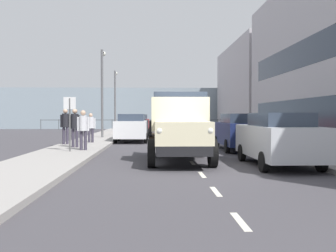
% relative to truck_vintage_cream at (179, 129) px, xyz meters
% --- Properties ---
extents(ground_plane, '(80.00, 80.00, 0.00)m').
position_rel_truck_vintage_cream_xyz_m(ground_plane, '(-0.44, -9.84, -1.18)').
color(ground_plane, '#423F44').
extents(sidewalk_left, '(2.65, 44.79, 0.15)m').
position_rel_truck_vintage_cream_xyz_m(sidewalk_left, '(-5.39, -9.84, -1.10)').
color(sidewalk_left, '#9E9993').
rests_on(sidewalk_left, ground_plane).
extents(sidewalk_right, '(2.65, 44.79, 0.15)m').
position_rel_truck_vintage_cream_xyz_m(sidewalk_right, '(4.52, -9.84, -1.10)').
color(sidewalk_right, '#9E9993').
rests_on(sidewalk_right, ground_plane).
extents(road_centreline_markings, '(0.12, 39.60, 0.01)m').
position_rel_truck_vintage_cream_xyz_m(road_centreline_markings, '(-0.44, -8.65, -1.17)').
color(road_centreline_markings, silver).
rests_on(road_centreline_markings, ground_plane).
extents(building_far_block, '(6.22, 15.74, 8.57)m').
position_rel_truck_vintage_cream_xyz_m(building_far_block, '(-9.83, -25.68, 3.10)').
color(building_far_block, '#B7B2B7').
rests_on(building_far_block, ground_plane).
extents(sea_horizon, '(80.00, 0.80, 5.00)m').
position_rel_truck_vintage_cream_xyz_m(sea_horizon, '(-0.44, -35.23, 1.32)').
color(sea_horizon, '#84939E').
rests_on(sea_horizon, ground_plane).
extents(seawall_railing, '(28.08, 0.08, 1.20)m').
position_rel_truck_vintage_cream_xyz_m(seawall_railing, '(-0.44, -31.63, -0.26)').
color(seawall_railing, '#4C5156').
rests_on(seawall_railing, ground_plane).
extents(truck_vintage_cream, '(2.17, 5.64, 2.43)m').
position_rel_truck_vintage_cream_xyz_m(truck_vintage_cream, '(0.00, 0.00, 0.00)').
color(truck_vintage_cream, black).
rests_on(truck_vintage_cream, ground_plane).
extents(car_silver_kerbside_near, '(1.87, 4.57, 1.72)m').
position_rel_truck_vintage_cream_xyz_m(car_silver_kerbside_near, '(-3.12, 1.05, -0.28)').
color(car_silver_kerbside_near, '#B7BABF').
rests_on(car_silver_kerbside_near, ground_plane).
extents(car_navy_kerbside_1, '(1.82, 4.60, 1.72)m').
position_rel_truck_vintage_cream_xyz_m(car_navy_kerbside_1, '(-3.12, -4.78, -0.28)').
color(car_navy_kerbside_1, navy).
rests_on(car_navy_kerbside_1, ground_plane).
extents(car_white_oppositeside_0, '(1.95, 4.24, 1.72)m').
position_rel_truck_vintage_cream_xyz_m(car_white_oppositeside_0, '(2.25, -10.87, -0.28)').
color(car_white_oppositeside_0, white).
rests_on(car_white_oppositeside_0, ground_plane).
extents(car_black_oppositeside_1, '(1.98, 4.54, 1.72)m').
position_rel_truck_vintage_cream_xyz_m(car_black_oppositeside_1, '(2.25, -16.50, -0.28)').
color(car_black_oppositeside_1, black).
rests_on(car_black_oppositeside_1, ground_plane).
extents(car_red_oppositeside_2, '(1.98, 4.43, 1.72)m').
position_rel_truck_vintage_cream_xyz_m(car_red_oppositeside_2, '(2.25, -22.46, -0.28)').
color(car_red_oppositeside_2, '#B21E1E').
rests_on(car_red_oppositeside_2, ground_plane).
extents(pedestrian_by_lamp, '(0.53, 0.34, 1.71)m').
position_rel_truck_vintage_cream_xyz_m(pedestrian_by_lamp, '(3.92, -3.45, -0.02)').
color(pedestrian_by_lamp, '#383342').
rests_on(pedestrian_by_lamp, sidewalk_right).
extents(pedestrian_near_railing, '(0.53, 0.34, 1.80)m').
position_rel_truck_vintage_cream_xyz_m(pedestrian_near_railing, '(4.56, -4.95, 0.04)').
color(pedestrian_near_railing, '#383342').
rests_on(pedestrian_near_railing, sidewalk_right).
extents(pedestrian_with_bag, '(0.53, 0.34, 1.83)m').
position_rel_truck_vintage_cream_xyz_m(pedestrian_with_bag, '(5.43, -6.94, 0.05)').
color(pedestrian_with_bag, '#383342').
rests_on(pedestrian_with_bag, sidewalk_right).
extents(pedestrian_in_dark_coat, '(0.53, 0.34, 1.61)m').
position_rel_truck_vintage_cream_xyz_m(pedestrian_in_dark_coat, '(4.35, -8.35, -0.09)').
color(pedestrian_in_dark_coat, '#383342').
rests_on(pedestrian_in_dark_coat, sidewalk_right).
extents(lamp_post_promenade, '(0.32, 1.14, 5.97)m').
position_rel_truck_vintage_cream_xyz_m(lamp_post_promenade, '(4.39, -13.74, 2.56)').
color(lamp_post_promenade, '#59595B').
rests_on(lamp_post_promenade, sidewalk_right).
extents(lamp_post_far, '(0.32, 1.14, 5.71)m').
position_rel_truck_vintage_cream_xyz_m(lamp_post_far, '(4.51, -24.31, 2.43)').
color(lamp_post_far, '#59595B').
rests_on(lamp_post_far, sidewalk_right).
extents(street_sign, '(0.50, 0.07, 2.25)m').
position_rel_truck_vintage_cream_xyz_m(street_sign, '(4.37, -2.87, 0.50)').
color(street_sign, '#4C4C4C').
rests_on(street_sign, sidewalk_right).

